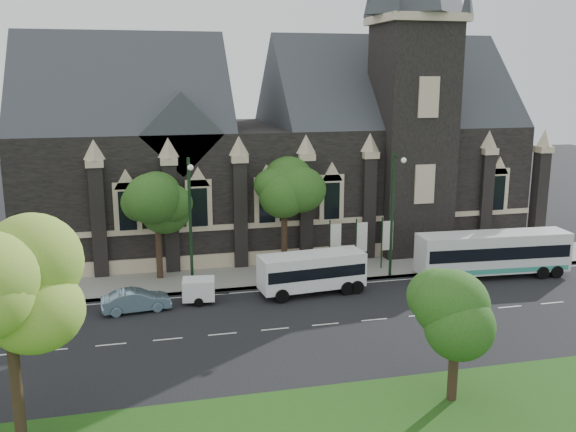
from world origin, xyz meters
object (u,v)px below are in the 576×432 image
object	(u,v)px
tour_coach	(493,253)
box_trailer	(199,289)
street_lamp_near	(393,208)
street_lamp_mid	(190,218)
banner_flag_right	(386,239)
car_far_red	(33,300)
tree_park_near	(14,288)
sedan	(136,300)
shuttle_bus	(312,271)
tree_park_east	(459,300)
banner_flag_center	(360,240)
tree_walk_right	(286,192)
banner_flag_left	(334,242)
tree_walk_left	(159,199)

from	to	relation	value
tour_coach	box_trailer	distance (m)	20.95
street_lamp_near	street_lamp_mid	bearing A→B (deg)	180.00
banner_flag_right	car_far_red	distance (m)	24.27
tree_park_near	sedan	size ratio (longest dim) A/B	2.07
shuttle_bus	car_far_red	size ratio (longest dim) A/B	1.57
tree_park_east	street_lamp_mid	xyz separation A→B (m)	(-10.18, 16.42, 0.49)
banner_flag_center	shuttle_bus	size ratio (longest dim) A/B	0.56
tree_park_east	tree_walk_right	size ratio (longest dim) A/B	0.81
tour_coach	car_far_red	distance (m)	30.91
banner_flag_left	shuttle_bus	xyz separation A→B (m)	(-2.61, -3.67, -0.82)
banner_flag_center	shuttle_bus	distance (m)	5.95
tree_park_near	tour_coach	bearing A→B (deg)	26.61
tree_walk_right	shuttle_bus	distance (m)	6.88
box_trailer	sedan	distance (m)	3.92
tree_walk_left	box_trailer	distance (m)	7.53
tree_walk_right	tree_walk_left	xyz separation A→B (m)	(-9.01, -0.01, -0.08)
banner_flag_center	box_trailer	distance (m)	12.70
tree_park_east	tree_walk_right	world-z (taller)	tree_walk_right
tree_park_near	banner_flag_right	world-z (taller)	tree_park_near
tree_park_near	banner_flag_center	distance (m)	27.10
tree_walk_left	tour_coach	distance (m)	23.82
tree_walk_right	tour_coach	distance (m)	15.35
sedan	box_trailer	bearing A→B (deg)	-87.75
banner_flag_center	tour_coach	size ratio (longest dim) A/B	0.36
banner_flag_right	tree_walk_left	bearing A→B (deg)	173.96
tree_park_east	street_lamp_mid	world-z (taller)	street_lamp_mid
tree_park_east	street_lamp_near	size ratio (longest dim) A/B	0.70
tour_coach	street_lamp_near	bearing A→B (deg)	172.47
street_lamp_near	street_lamp_mid	distance (m)	14.00
sedan	street_lamp_near	bearing A→B (deg)	-88.91
tree_park_near	street_lamp_mid	bearing A→B (deg)	63.90
tree_park_east	street_lamp_mid	distance (m)	19.32
tree_park_near	banner_flag_left	distance (m)	25.65
box_trailer	tree_walk_right	bearing A→B (deg)	44.63
car_far_red	tree_park_east	bearing A→B (deg)	-121.59
tree_park_near	car_far_red	distance (m)	15.94
banner_flag_left	car_far_red	xyz separation A→B (m)	(-20.03, -2.99, -1.61)
box_trailer	street_lamp_mid	bearing A→B (deg)	104.10
tree_park_east	box_trailer	size ratio (longest dim) A/B	2.11
street_lamp_mid	banner_flag_left	bearing A→B (deg)	10.50
shuttle_bus	box_trailer	world-z (taller)	shuttle_bus
shuttle_bus	sedan	bearing A→B (deg)	177.61
tree_park_near	car_far_red	size ratio (longest dim) A/B	1.88
banner_flag_left	street_lamp_near	bearing A→B (deg)	-27.18
shuttle_bus	car_far_red	world-z (taller)	shuttle_bus
car_far_red	street_lamp_near	bearing A→B (deg)	-81.38
tree_park_near	tree_park_east	distance (m)	18.04
banner_flag_left	tree_park_near	bearing A→B (deg)	-135.46
box_trailer	tree_park_near	bearing A→B (deg)	-112.67
tree_park_near	sedan	xyz separation A→B (m)	(4.12, 13.48, -5.73)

